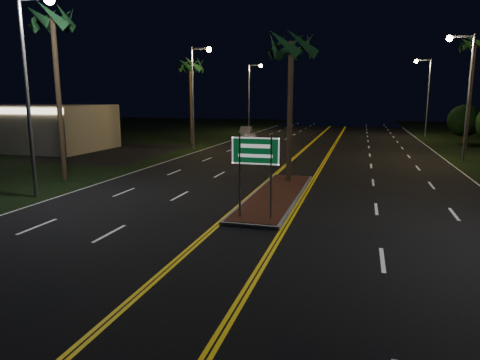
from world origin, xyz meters
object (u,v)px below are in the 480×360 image
(median_island, at_px, (276,195))
(streetlight_right_far, at_px, (425,89))
(streetlight_left_near, at_px, (32,74))
(streetlight_left_far, at_px, (252,90))
(shrub_far, at_px, (464,121))
(palm_right_far, at_px, (475,44))
(highway_sign, at_px, (255,159))
(commercial_building, at_px, (24,127))
(streetlight_left_mid, at_px, (197,86))
(streetlight_right_mid, at_px, (464,83))
(palm_left_far, at_px, (190,65))
(palm_median, at_px, (291,46))
(palm_left_near, at_px, (52,21))
(car_near, at_px, (249,140))
(car_far, at_px, (246,131))

(median_island, height_order, streetlight_right_far, streetlight_right_far)
(streetlight_left_near, xyz_separation_m, streetlight_left_far, (0.00, 40.00, 0.00))
(streetlight_right_far, xyz_separation_m, shrub_far, (3.19, -6.00, -3.32))
(streetlight_left_far, height_order, palm_right_far, palm_right_far)
(highway_sign, xyz_separation_m, commercial_building, (-26.00, 17.19, -0.40))
(streetlight_left_mid, xyz_separation_m, streetlight_right_mid, (21.23, -2.00, 0.00))
(streetlight_left_far, distance_m, palm_left_far, 16.28)
(shrub_far, bearing_deg, palm_median, -118.42)
(streetlight_left_near, height_order, palm_left_near, palm_left_near)
(palm_median, bearing_deg, highway_sign, -90.00)
(palm_median, relative_size, car_near, 1.51)
(streetlight_left_far, height_order, palm_left_near, palm_left_near)
(streetlight_right_far, distance_m, palm_left_far, 27.36)
(commercial_building, bearing_deg, highway_sign, -33.48)
(streetlight_right_far, bearing_deg, palm_right_far, -79.67)
(palm_left_far, xyz_separation_m, shrub_far, (26.60, 8.00, -5.41))
(median_island, distance_m, palm_left_far, 25.76)
(streetlight_right_mid, distance_m, car_far, 25.54)
(streetlight_left_far, relative_size, car_far, 2.05)
(streetlight_right_mid, relative_size, palm_median, 1.08)
(palm_median, distance_m, palm_right_far, 23.40)
(palm_left_far, xyz_separation_m, car_near, (6.87, -3.39, -6.83))
(median_island, distance_m, streetlight_right_mid, 19.20)
(shrub_far, xyz_separation_m, car_near, (-19.73, -11.39, -1.42))
(car_near, bearing_deg, streetlight_left_near, -112.01)
(commercial_building, relative_size, car_near, 2.72)
(streetlight_right_far, xyz_separation_m, palm_left_near, (-23.11, -34.00, 3.02))
(palm_left_near, bearing_deg, shrub_far, 46.79)
(streetlight_left_far, xyz_separation_m, streetlight_right_mid, (21.23, -22.00, 0.00))
(streetlight_left_mid, distance_m, streetlight_right_mid, 21.32)
(streetlight_left_mid, relative_size, palm_right_far, 0.87)
(highway_sign, relative_size, streetlight_left_near, 0.36)
(streetlight_right_far, bearing_deg, highway_sign, -105.15)
(palm_left_near, relative_size, car_near, 1.78)
(streetlight_left_far, bearing_deg, palm_left_near, -93.00)
(palm_median, bearing_deg, streetlight_left_mid, 128.17)
(car_far, bearing_deg, median_island, -82.39)
(streetlight_left_mid, relative_size, car_far, 2.05)
(commercial_building, distance_m, palm_left_near, 19.25)
(palm_left_near, bearing_deg, streetlight_left_far, 87.00)
(shrub_far, bearing_deg, streetlight_right_mid, -102.82)
(palm_left_far, distance_m, car_near, 10.26)
(palm_left_near, distance_m, palm_left_far, 20.02)
(streetlight_right_far, relative_size, palm_right_far, 0.87)
(median_island, relative_size, car_near, 1.86)
(commercial_building, xyz_separation_m, palm_right_far, (38.80, 10.01, 7.14))
(streetlight_right_far, xyz_separation_m, car_far, (-20.11, -5.04, -4.92))
(shrub_far, bearing_deg, highway_sign, -112.57)
(streetlight_left_mid, relative_size, streetlight_left_far, 1.00)
(commercial_building, height_order, streetlight_left_mid, streetlight_left_mid)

